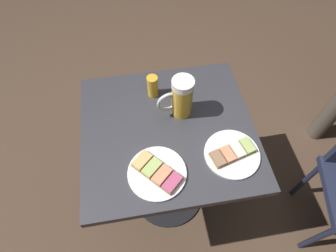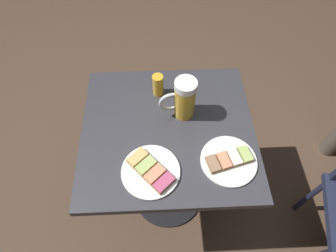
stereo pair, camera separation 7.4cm
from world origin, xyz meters
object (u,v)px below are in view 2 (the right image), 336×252
at_px(plate_far, 229,160).
at_px(beer_mug, 184,99).
at_px(plate_near, 151,171).
at_px(beer_glass_small, 158,85).

height_order(plate_far, beer_mug, beer_mug).
height_order(plate_near, beer_glass_small, beer_glass_small).
xyz_separation_m(beer_mug, beer_glass_small, (0.12, 0.10, -0.04)).
bearing_deg(beer_glass_small, plate_far, -143.57).
distance_m(plate_near, beer_mug, 0.31).
xyz_separation_m(plate_near, beer_glass_small, (0.38, -0.04, 0.04)).
bearing_deg(plate_far, beer_glass_small, 36.43).
bearing_deg(beer_glass_small, plate_near, 174.41).
distance_m(beer_mug, beer_glass_small, 0.16).
height_order(plate_near, plate_far, same).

